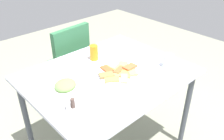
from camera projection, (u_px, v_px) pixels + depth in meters
The scene contains 10 objects.
dining_table at pixel (108, 82), 1.78m from camera, with size 1.15×0.92×0.77m.
dining_chair at pixel (67, 63), 2.38m from camera, with size 0.46×0.46×0.92m.
pide_platter at pixel (119, 73), 1.72m from camera, with size 0.31×0.29×0.04m.
salad_plate_greens at pixel (65, 86), 1.56m from camera, with size 0.21×0.21×0.06m.
soda_can at pixel (94, 53), 1.89m from camera, with size 0.07×0.07×0.12m, color orange.
drinking_glass at pixel (168, 61), 1.80m from camera, with size 0.08×0.08×0.10m, color silver.
paper_napkin at pixel (153, 91), 1.55m from camera, with size 0.16×0.16×0.00m, color white.
fork at pixel (155, 91), 1.53m from camera, with size 0.19×0.02×0.01m, color silver.
spoon at pixel (151, 89), 1.56m from camera, with size 0.17×0.02×0.01m, color silver.
condiment_caddy at pixel (71, 107), 1.37m from camera, with size 0.10×0.10×0.07m.
Camera 1 is at (-0.99, -1.11, 1.67)m, focal length 38.42 mm.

